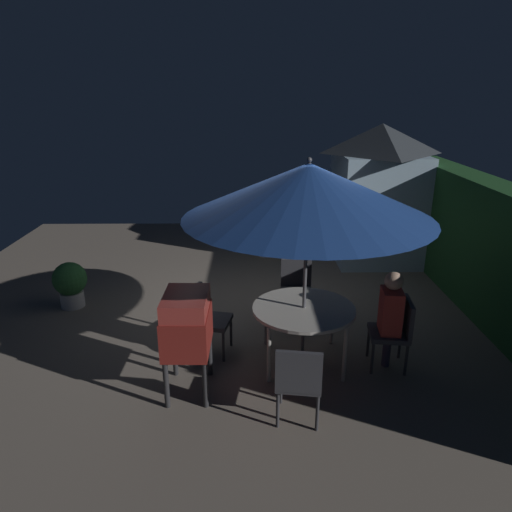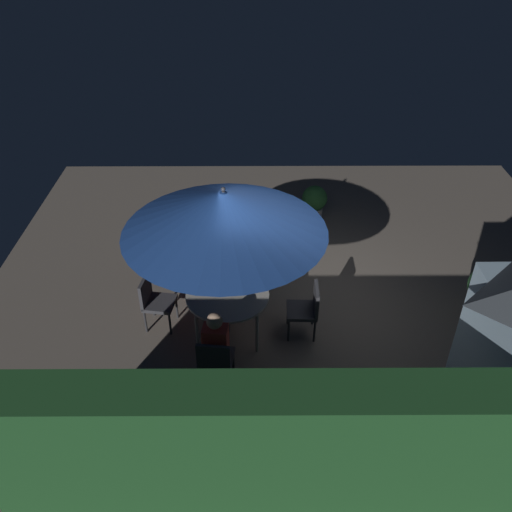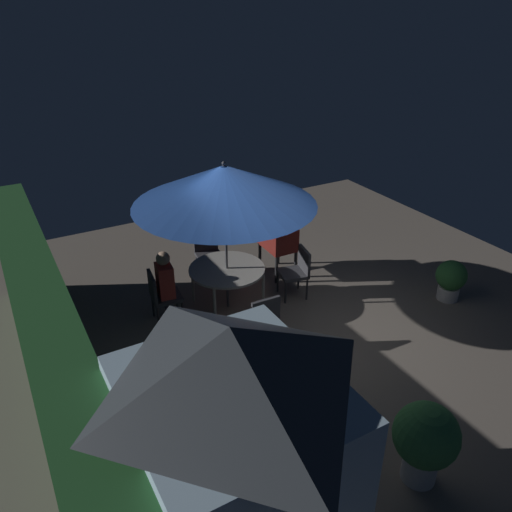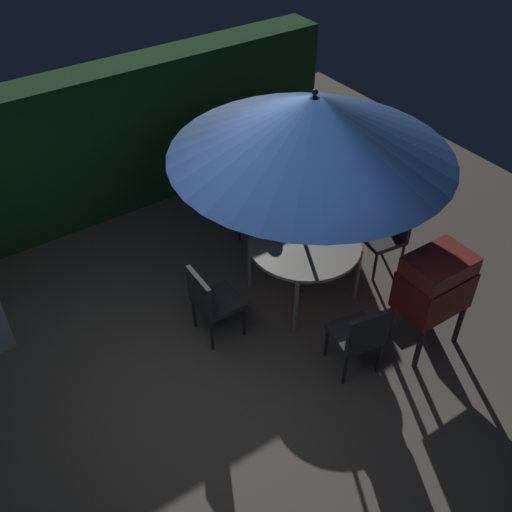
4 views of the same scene
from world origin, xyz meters
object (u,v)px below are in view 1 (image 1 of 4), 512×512
chair_far_side (296,286)px  potted_plant_by_grill (267,228)px  chair_toward_house (299,379)px  bbq_grill (187,324)px  garden_shed (377,192)px  person_in_red (391,309)px  patio_table (304,312)px  chair_near_shed (396,329)px  patio_umbrella (308,191)px  potted_plant_by_shed (70,283)px  chair_toward_hedge (205,316)px

chair_far_side → potted_plant_by_grill: potted_plant_by_grill is taller
chair_toward_house → potted_plant_by_grill: potted_plant_by_grill is taller
bbq_grill → chair_toward_house: (0.57, 1.19, -0.33)m
bbq_grill → chair_toward_house: 1.36m
garden_shed → person_in_red: size_ratio=2.14×
patio_table → chair_near_shed: size_ratio=1.41×
patio_umbrella → chair_near_shed: 2.03m
chair_far_side → person_in_red: bearing=36.8°
patio_table → chair_far_side: chair_far_side is taller
chair_near_shed → bbq_grill: bearing=-79.4°
chair_toward_house → potted_plant_by_shed: bearing=-130.5°
chair_far_side → chair_near_shed: bearing=38.8°
bbq_grill → chair_toward_house: bearing=64.3°
chair_near_shed → chair_far_side: (-1.36, -1.09, 0.00)m
garden_shed → patio_umbrella: garden_shed is taller
chair_far_side → person_in_red: size_ratio=0.71×
garden_shed → patio_table: bearing=-25.4°
chair_toward_hedge → potted_plant_by_shed: chair_toward_hedge is taller
chair_near_shed → potted_plant_by_grill: (-4.29, -1.43, 0.07)m
bbq_grill → person_in_red: bearing=101.2°
chair_far_side → person_in_red: 1.70m
patio_table → chair_near_shed: (0.13, 1.13, -0.18)m
patio_table → potted_plant_by_grill: potted_plant_by_grill is taller
bbq_grill → person_in_red: 2.45m
chair_far_side → potted_plant_by_grill: (-2.93, -0.33, 0.07)m
patio_umbrella → person_in_red: size_ratio=2.30×
chair_toward_hedge → person_in_red: (0.38, 2.28, 0.26)m
potted_plant_by_shed → garden_shed: bearing=113.0°
chair_toward_hedge → person_in_red: person_in_red is taller
garden_shed → chair_far_side: size_ratio=2.99×
potted_plant_by_grill → garden_shed: bearing=85.0°
chair_far_side → potted_plant_by_grill: size_ratio=0.89×
chair_far_side → chair_toward_hedge: size_ratio=1.00×
patio_umbrella → potted_plant_by_shed: patio_umbrella is taller
patio_table → potted_plant_by_grill: bearing=-175.9°
patio_table → chair_toward_house: 1.19m
garden_shed → person_in_red: bearing=-11.7°
patio_table → bbq_grill: size_ratio=1.06×
patio_umbrella → potted_plant_by_shed: 4.28m
patio_umbrella → garden_shed: bearing=154.6°
chair_toward_hedge → potted_plant_by_shed: (-1.42, -2.26, -0.11)m
patio_table → person_in_red: (0.12, 1.04, 0.09)m
chair_near_shed → potted_plant_by_shed: size_ratio=1.22×
person_in_red → garden_shed: bearing=168.3°
potted_plant_by_shed → potted_plant_by_grill: size_ratio=0.73×
bbq_grill → chair_toward_hedge: bearing=172.0°
patio_table → garden_shed: bearing=154.6°
patio_umbrella → potted_plant_by_grill: (-4.16, -0.30, -1.62)m
patio_umbrella → bbq_grill: 2.01m
chair_far_side → potted_plant_by_grill: 2.95m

